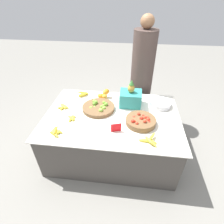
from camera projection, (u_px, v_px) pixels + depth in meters
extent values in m
plane|color=gray|center=(112.00, 149.00, 2.61)|extent=(12.00, 12.00, 0.00)
cube|color=#4C4742|center=(112.00, 134.00, 2.43)|extent=(1.65, 1.14, 0.62)
cube|color=silver|center=(112.00, 116.00, 2.25)|extent=(1.72, 1.19, 0.01)
cylinder|color=brown|center=(99.00, 108.00, 2.34)|extent=(0.43, 0.43, 0.05)
sphere|color=#6BA333|center=(96.00, 102.00, 2.36)|extent=(0.05, 0.05, 0.05)
sphere|color=#7AB238|center=(94.00, 101.00, 2.42)|extent=(0.05, 0.05, 0.05)
sphere|color=#89BC42|center=(91.00, 108.00, 2.31)|extent=(0.05, 0.05, 0.05)
sphere|color=#7AB238|center=(104.00, 103.00, 2.38)|extent=(0.05, 0.05, 0.05)
sphere|color=#6BA333|center=(102.00, 107.00, 2.31)|extent=(0.05, 0.05, 0.05)
sphere|color=#89BC42|center=(101.00, 113.00, 2.24)|extent=(0.04, 0.04, 0.04)
sphere|color=#7AB238|center=(106.00, 104.00, 2.33)|extent=(0.05, 0.05, 0.05)
sphere|color=#89BC42|center=(101.00, 110.00, 2.23)|extent=(0.06, 0.06, 0.06)
sphere|color=#7AB238|center=(104.00, 106.00, 2.35)|extent=(0.04, 0.04, 0.04)
sphere|color=#89BC42|center=(104.00, 108.00, 2.28)|extent=(0.05, 0.05, 0.05)
sphere|color=#89BC42|center=(100.00, 111.00, 2.26)|extent=(0.05, 0.05, 0.05)
sphere|color=#6BA333|center=(94.00, 104.00, 2.35)|extent=(0.04, 0.04, 0.04)
sphere|color=#7AB238|center=(95.00, 107.00, 2.34)|extent=(0.05, 0.05, 0.05)
cylinder|color=brown|center=(141.00, 121.00, 2.09)|extent=(0.36, 0.36, 0.07)
sphere|color=red|center=(133.00, 121.00, 2.01)|extent=(0.04, 0.04, 0.04)
sphere|color=red|center=(134.00, 122.00, 2.04)|extent=(0.05, 0.05, 0.05)
sphere|color=red|center=(149.00, 123.00, 2.04)|extent=(0.05, 0.05, 0.05)
sphere|color=red|center=(137.00, 123.00, 1.99)|extent=(0.04, 0.04, 0.04)
sphere|color=red|center=(148.00, 120.00, 2.06)|extent=(0.05, 0.05, 0.05)
sphere|color=red|center=(148.00, 118.00, 2.07)|extent=(0.04, 0.04, 0.04)
sphere|color=red|center=(143.00, 116.00, 2.13)|extent=(0.04, 0.04, 0.04)
sphere|color=red|center=(140.00, 121.00, 2.09)|extent=(0.04, 0.04, 0.04)
sphere|color=red|center=(136.00, 122.00, 2.07)|extent=(0.04, 0.04, 0.04)
sphere|color=red|center=(145.00, 117.00, 2.08)|extent=(0.04, 0.04, 0.04)
sphere|color=red|center=(138.00, 126.00, 2.03)|extent=(0.04, 0.04, 0.04)
sphere|color=red|center=(142.00, 124.00, 2.06)|extent=(0.04, 0.04, 0.04)
sphere|color=red|center=(143.00, 120.00, 2.08)|extent=(0.04, 0.04, 0.04)
sphere|color=red|center=(134.00, 117.00, 2.11)|extent=(0.05, 0.05, 0.05)
sphere|color=red|center=(142.00, 122.00, 2.10)|extent=(0.04, 0.04, 0.04)
sphere|color=red|center=(139.00, 121.00, 2.09)|extent=(0.04, 0.04, 0.04)
sphere|color=red|center=(145.00, 121.00, 2.01)|extent=(0.04, 0.04, 0.04)
sphere|color=red|center=(135.00, 125.00, 2.03)|extent=(0.04, 0.04, 0.04)
sphere|color=red|center=(141.00, 118.00, 2.07)|extent=(0.05, 0.05, 0.05)
sphere|color=red|center=(139.00, 114.00, 2.13)|extent=(0.04, 0.04, 0.04)
sphere|color=orange|center=(101.00, 96.00, 2.56)|extent=(0.08, 0.08, 0.08)
sphere|color=orange|center=(105.00, 97.00, 2.54)|extent=(0.07, 0.07, 0.07)
sphere|color=orange|center=(105.00, 95.00, 2.59)|extent=(0.07, 0.07, 0.07)
sphere|color=orange|center=(100.00, 96.00, 2.58)|extent=(0.07, 0.07, 0.07)
sphere|color=orange|center=(104.00, 97.00, 2.54)|extent=(0.08, 0.08, 0.08)
sphere|color=orange|center=(107.00, 92.00, 2.55)|extent=(0.08, 0.08, 0.08)
sphere|color=orange|center=(105.00, 92.00, 2.55)|extent=(0.07, 0.07, 0.07)
cylinder|color=silver|center=(160.00, 104.00, 2.40)|extent=(0.29, 0.29, 0.07)
cube|color=red|center=(116.00, 128.00, 1.96)|extent=(0.12, 0.04, 0.11)
cube|color=teal|center=(130.00, 99.00, 2.38)|extent=(0.29, 0.25, 0.20)
ellipsoid|color=#B28E38|center=(131.00, 89.00, 2.29)|extent=(0.09, 0.09, 0.11)
cone|color=#387A33|center=(132.00, 82.00, 2.24)|extent=(0.07, 0.07, 0.07)
ellipsoid|color=yellow|center=(73.00, 118.00, 2.17)|extent=(0.06, 0.14, 0.03)
ellipsoid|color=yellow|center=(73.00, 118.00, 2.17)|extent=(0.06, 0.12, 0.03)
ellipsoid|color=yellow|center=(71.00, 119.00, 2.16)|extent=(0.03, 0.13, 0.03)
ellipsoid|color=yellow|center=(71.00, 118.00, 2.18)|extent=(0.13, 0.10, 0.03)
ellipsoid|color=yellow|center=(65.00, 106.00, 2.38)|extent=(0.15, 0.10, 0.03)
ellipsoid|color=yellow|center=(63.00, 107.00, 2.36)|extent=(0.05, 0.14, 0.03)
ellipsoid|color=yellow|center=(63.00, 106.00, 2.38)|extent=(0.12, 0.14, 0.04)
ellipsoid|color=yellow|center=(62.00, 107.00, 2.36)|extent=(0.12, 0.07, 0.03)
ellipsoid|color=yellow|center=(55.00, 133.00, 1.95)|extent=(0.12, 0.04, 0.04)
ellipsoid|color=yellow|center=(57.00, 131.00, 1.97)|extent=(0.14, 0.07, 0.03)
ellipsoid|color=yellow|center=(55.00, 134.00, 1.94)|extent=(0.13, 0.12, 0.03)
ellipsoid|color=yellow|center=(55.00, 130.00, 1.95)|extent=(0.06, 0.12, 0.03)
ellipsoid|color=yellow|center=(55.00, 131.00, 1.95)|extent=(0.03, 0.15, 0.03)
ellipsoid|color=yellow|center=(84.00, 95.00, 2.63)|extent=(0.13, 0.13, 0.03)
ellipsoid|color=yellow|center=(82.00, 95.00, 2.63)|extent=(0.11, 0.14, 0.04)
ellipsoid|color=yellow|center=(84.00, 95.00, 2.64)|extent=(0.13, 0.11, 0.03)
ellipsoid|color=yellow|center=(83.00, 94.00, 2.60)|extent=(0.14, 0.11, 0.03)
ellipsoid|color=yellow|center=(83.00, 93.00, 2.63)|extent=(0.16, 0.04, 0.03)
ellipsoid|color=yellow|center=(151.00, 142.00, 1.83)|extent=(0.12, 0.15, 0.03)
ellipsoid|color=yellow|center=(147.00, 140.00, 1.86)|extent=(0.12, 0.04, 0.03)
ellipsoid|color=yellow|center=(150.00, 141.00, 1.85)|extent=(0.14, 0.08, 0.03)
ellipsoid|color=yellow|center=(146.00, 141.00, 1.85)|extent=(0.16, 0.04, 0.03)
ellipsoid|color=yellow|center=(146.00, 141.00, 1.85)|extent=(0.13, 0.04, 0.03)
ellipsoid|color=yellow|center=(152.00, 137.00, 1.86)|extent=(0.10, 0.14, 0.03)
ellipsoid|color=yellow|center=(149.00, 140.00, 1.82)|extent=(0.10, 0.12, 0.03)
cylinder|color=#473833|center=(141.00, 79.00, 2.83)|extent=(0.35, 0.35, 1.50)
sphere|color=#896042|center=(148.00, 21.00, 2.33)|extent=(0.19, 0.19, 0.19)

